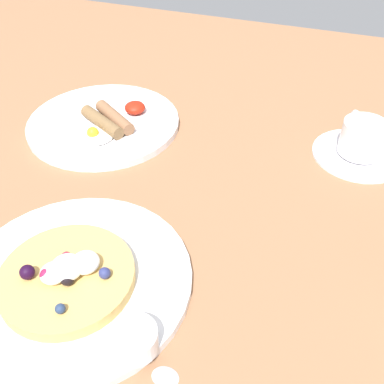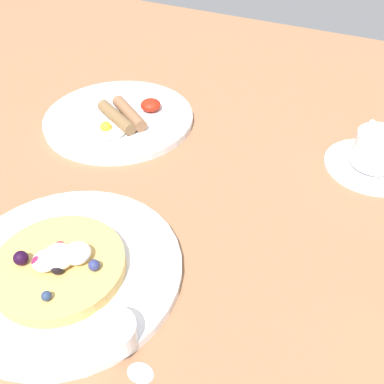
% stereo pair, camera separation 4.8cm
% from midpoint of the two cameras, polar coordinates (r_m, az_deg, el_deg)
% --- Properties ---
extents(ground_plane, '(1.98, 1.50, 0.03)m').
position_cam_midpoint_polar(ground_plane, '(0.63, -3.39, -3.53)').
color(ground_plane, '#8F6242').
extents(pancake_plate, '(0.28, 0.28, 0.01)m').
position_cam_midpoint_polar(pancake_plate, '(0.56, -17.32, -10.91)').
color(pancake_plate, white).
rests_on(pancake_plate, ground_plane).
extents(pancake_with_berries, '(0.16, 0.16, 0.04)m').
position_cam_midpoint_polar(pancake_with_berries, '(0.54, -18.36, -10.31)').
color(pancake_with_berries, tan).
rests_on(pancake_with_berries, pancake_plate).
extents(syrup_ramekin, '(0.05, 0.05, 0.03)m').
position_cam_midpoint_polar(syrup_ramekin, '(0.47, -10.50, -18.35)').
color(syrup_ramekin, white).
rests_on(syrup_ramekin, pancake_plate).
extents(breakfast_plate, '(0.27, 0.27, 0.01)m').
position_cam_midpoint_polar(breakfast_plate, '(0.81, -13.02, 8.62)').
color(breakfast_plate, white).
rests_on(breakfast_plate, ground_plane).
extents(fried_breakfast, '(0.11, 0.14, 0.02)m').
position_cam_midpoint_polar(fried_breakfast, '(0.79, -12.29, 8.97)').
color(fried_breakfast, '#895E3F').
rests_on(fried_breakfast, breakfast_plate).
extents(coffee_saucer, '(0.15, 0.15, 0.01)m').
position_cam_midpoint_polar(coffee_saucer, '(0.76, 19.01, 4.66)').
color(coffee_saucer, white).
rests_on(coffee_saucer, ground_plane).
extents(coffee_cup, '(0.07, 0.10, 0.05)m').
position_cam_midpoint_polar(coffee_cup, '(0.74, 19.50, 6.71)').
color(coffee_cup, white).
rests_on(coffee_cup, coffee_saucer).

